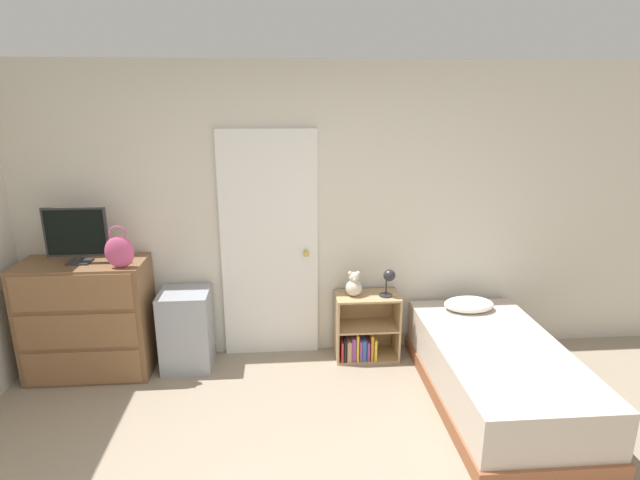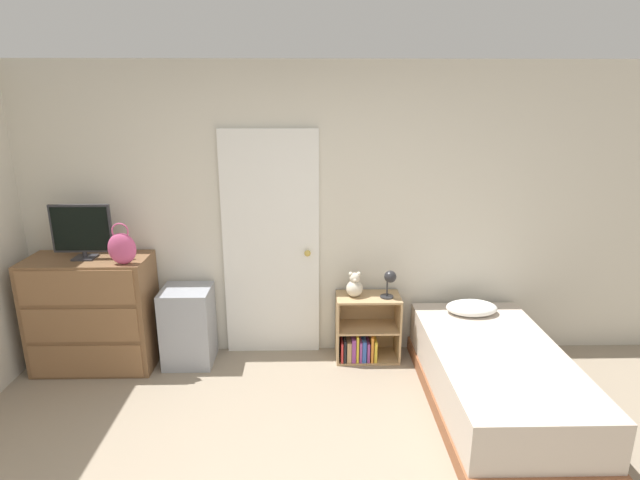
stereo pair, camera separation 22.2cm
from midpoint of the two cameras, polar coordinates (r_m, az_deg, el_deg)
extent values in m
cube|color=beige|center=(4.33, -1.54, 2.94)|extent=(10.00, 0.06, 2.55)
cube|color=white|center=(4.36, -4.16, -0.69)|extent=(0.84, 0.04, 2.01)
sphere|color=gold|center=(4.32, 0.03, -1.54)|extent=(0.06, 0.06, 0.06)
cube|color=brown|center=(4.65, -23.23, -7.68)|extent=(0.99, 0.47, 0.98)
cube|color=#89613E|center=(4.58, -23.90, -12.59)|extent=(0.91, 0.01, 0.29)
cube|color=#89613E|center=(4.44, -24.37, -8.91)|extent=(0.91, 0.01, 0.29)
cube|color=#89613E|center=(4.33, -24.86, -5.01)|extent=(0.91, 0.01, 0.29)
cube|color=#2D2D33|center=(4.48, -23.97, -1.85)|extent=(0.17, 0.16, 0.01)
cylinder|color=#2D2D33|center=(4.47, -24.01, -1.51)|extent=(0.04, 0.04, 0.04)
cube|color=#2D2D33|center=(4.42, -24.33, 1.19)|extent=(0.49, 0.03, 0.40)
cube|color=black|center=(4.40, -24.40, 1.14)|extent=(0.45, 0.01, 0.36)
ellipsoid|color=#C64C7F|center=(4.18, -20.29, -0.96)|extent=(0.22, 0.09, 0.26)
torus|color=#C64C7F|center=(4.14, -20.48, 0.93)|extent=(0.13, 0.01, 0.13)
cube|color=#999EA8|center=(4.51, -13.44, -9.53)|extent=(0.41, 0.39, 0.69)
cube|color=tan|center=(4.48, 3.41, -9.95)|extent=(0.02, 0.31, 0.59)
cube|color=tan|center=(4.55, 10.28, -9.75)|extent=(0.02, 0.31, 0.59)
cube|color=tan|center=(4.64, 6.75, -13.05)|extent=(0.52, 0.31, 0.02)
cube|color=tan|center=(4.51, 6.87, -9.86)|extent=(0.52, 0.31, 0.02)
cube|color=tan|center=(4.39, 7.00, -6.50)|extent=(0.52, 0.31, 0.02)
cube|color=tan|center=(4.64, 6.62, -9.05)|extent=(0.56, 0.01, 0.59)
cube|color=red|center=(4.54, 3.91, -12.22)|extent=(0.02, 0.23, 0.18)
cube|color=black|center=(4.52, 4.26, -12.21)|extent=(0.02, 0.18, 0.21)
cube|color=tan|center=(4.53, 4.72, -12.27)|extent=(0.04, 0.19, 0.19)
cube|color=#8C3F8C|center=(4.54, 5.23, -12.04)|extent=(0.04, 0.21, 0.22)
cube|color=gold|center=(4.55, 5.62, -11.78)|extent=(0.02, 0.24, 0.25)
cube|color=#8C3F8C|center=(4.54, 6.01, -12.21)|extent=(0.02, 0.20, 0.19)
cube|color=#3359B2|center=(4.54, 6.41, -12.18)|extent=(0.04, 0.19, 0.20)
cube|color=#8C3F8C|center=(4.56, 6.86, -12.21)|extent=(0.02, 0.21, 0.18)
cube|color=orange|center=(4.57, 7.24, -11.76)|extent=(0.02, 0.25, 0.24)
cube|color=gold|center=(4.58, 7.62, -11.97)|extent=(0.02, 0.25, 0.19)
sphere|color=beige|center=(4.35, 5.43, -5.53)|extent=(0.15, 0.15, 0.15)
sphere|color=beige|center=(4.31, 5.46, -4.33)|extent=(0.09, 0.09, 0.09)
sphere|color=silver|center=(4.28, 5.52, -4.59)|extent=(0.03, 0.03, 0.03)
sphere|color=beige|center=(4.30, 5.02, -3.91)|extent=(0.04, 0.04, 0.04)
sphere|color=beige|center=(4.30, 5.93, -3.90)|extent=(0.04, 0.04, 0.04)
cylinder|color=#262628|center=(4.38, 9.09, -6.42)|extent=(0.12, 0.12, 0.01)
cylinder|color=#262628|center=(4.35, 9.14, -5.43)|extent=(0.01, 0.01, 0.15)
sphere|color=#262628|center=(4.30, 9.51, -4.16)|extent=(0.10, 0.10, 0.10)
cube|color=brown|center=(4.20, 20.73, -16.60)|extent=(0.97, 1.82, 0.12)
cube|color=beige|center=(4.09, 21.06, -13.84)|extent=(0.94, 1.76, 0.34)
ellipsoid|color=white|center=(4.54, 18.30, -7.39)|extent=(0.44, 0.28, 0.12)
camera|label=1|loc=(0.11, -88.45, 0.44)|focal=28.00mm
camera|label=2|loc=(0.11, 91.55, -0.44)|focal=28.00mm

